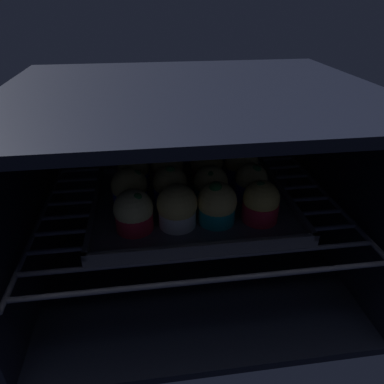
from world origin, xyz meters
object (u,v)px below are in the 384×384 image
at_px(muffin_row2_col2, 206,165).
at_px(muffin_row2_col3, 241,164).
at_px(muffin_row1_col0, 130,189).
at_px(muffin_row2_col0, 134,172).
at_px(muffin_row0_col3, 261,202).
at_px(muffin_row1_col2, 211,186).
at_px(muffin_row0_col1, 177,208).
at_px(muffin_row0_col0, 134,212).
at_px(muffin_row1_col3, 251,182).
at_px(baking_tray, 192,204).
at_px(muffin_row1_col1, 170,187).
at_px(muffin_row2_col1, 167,168).
at_px(muffin_row0_col2, 217,204).

bearing_deg(muffin_row2_col2, muffin_row2_col3, -1.52).
distance_m(muffin_row1_col0, muffin_row2_col0, 0.07).
height_order(muffin_row0_col3, muffin_row1_col2, muffin_row0_col3).
relative_size(muffin_row0_col1, muffin_row2_col2, 0.95).
xyz_separation_m(muffin_row1_col0, muffin_row2_col0, (0.01, 0.07, -0.00)).
relative_size(muffin_row0_col0, muffin_row1_col3, 1.01).
height_order(baking_tray, muffin_row1_col2, muffin_row1_col2).
bearing_deg(muffin_row1_col1, muffin_row2_col3, 25.49).
xyz_separation_m(muffin_row0_col0, muffin_row2_col2, (0.14, 0.14, 0.01)).
bearing_deg(muffin_row2_col2, muffin_row2_col1, 179.65).
bearing_deg(muffin_row1_col2, muffin_row1_col3, 3.63).
bearing_deg(muffin_row1_col2, muffin_row1_col1, 176.77).
relative_size(muffin_row0_col1, muffin_row0_col3, 1.02).
xyz_separation_m(muffin_row0_col1, muffin_row2_col3, (0.14, 0.14, 0.00)).
xyz_separation_m(muffin_row2_col0, muffin_row2_col2, (0.14, 0.00, 0.00)).
xyz_separation_m(muffin_row0_col1, muffin_row2_col0, (-0.07, 0.14, -0.00)).
bearing_deg(muffin_row0_col2, muffin_row1_col3, 41.73).
bearing_deg(muffin_row1_col2, muffin_row0_col3, -43.97).
xyz_separation_m(muffin_row1_col1, muffin_row2_col3, (0.15, 0.07, 0.00)).
bearing_deg(muffin_row2_col2, muffin_row0_col1, -116.93).
distance_m(muffin_row1_col0, muffin_row2_col2, 0.16).
distance_m(muffin_row0_col1, muffin_row2_col0, 0.15).
height_order(muffin_row0_col3, muffin_row2_col2, muffin_row2_col2).
relative_size(muffin_row0_col1, muffin_row1_col1, 0.98).
bearing_deg(muffin_row0_col3, muffin_row1_col1, 153.16).
bearing_deg(muffin_row2_col1, muffin_row2_col2, -0.35).
height_order(muffin_row1_col1, muffin_row1_col3, muffin_row1_col1).
relative_size(baking_tray, muffin_row1_col0, 4.90).
xyz_separation_m(muffin_row1_col0, muffin_row1_col1, (0.07, -0.00, -0.00)).
bearing_deg(muffin_row0_col2, muffin_row0_col3, -3.06).
bearing_deg(muffin_row2_col1, muffin_row1_col0, -134.78).
distance_m(muffin_row0_col0, muffin_row2_col0, 0.14).
height_order(muffin_row0_col3, muffin_row1_col0, muffin_row1_col0).
xyz_separation_m(muffin_row0_col1, muffin_row2_col2, (0.07, 0.14, 0.00)).
xyz_separation_m(muffin_row0_col1, muffin_row1_col2, (0.07, 0.07, -0.00)).
height_order(muffin_row0_col3, muffin_row1_col1, muffin_row1_col1).
bearing_deg(muffin_row1_col1, muffin_row2_col1, 89.74).
bearing_deg(muffin_row0_col0, muffin_row1_col2, 26.20).
bearing_deg(muffin_row1_col3, muffin_row0_col0, -161.31).
relative_size(muffin_row0_col3, muffin_row1_col2, 1.02).
relative_size(muffin_row0_col2, muffin_row2_col0, 1.09).
relative_size(muffin_row0_col1, muffin_row1_col3, 1.06).
height_order(baking_tray, muffin_row2_col2, muffin_row2_col2).
xyz_separation_m(muffin_row2_col1, muffin_row2_col2, (0.08, -0.00, 0.00)).
bearing_deg(muffin_row0_col0, baking_tray, 34.58).
distance_m(muffin_row0_col2, muffin_row1_col2, 0.06).
distance_m(baking_tray, muffin_row0_col1, 0.09).
xyz_separation_m(muffin_row0_col2, muffin_row1_col3, (0.08, 0.07, -0.00)).
xyz_separation_m(muffin_row1_col0, muffin_row1_col2, (0.14, -0.00, -0.00)).
bearing_deg(muffin_row0_col3, muffin_row0_col0, 179.59).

